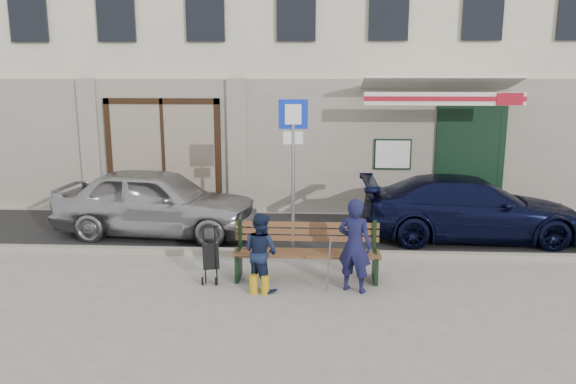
# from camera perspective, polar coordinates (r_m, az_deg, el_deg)

# --- Properties ---
(ground) EXTENTS (80.00, 80.00, 0.00)m
(ground) POSITION_cam_1_polar(r_m,az_deg,el_deg) (9.07, -0.57, -9.55)
(ground) COLOR #9E9991
(ground) RESTS_ON ground
(asphalt_lane) EXTENTS (60.00, 3.20, 0.01)m
(asphalt_lane) POSITION_cam_1_polar(r_m,az_deg,el_deg) (12.01, 0.40, -4.10)
(asphalt_lane) COLOR #282828
(asphalt_lane) RESTS_ON ground
(curb) EXTENTS (60.00, 0.18, 0.12)m
(curb) POSITION_cam_1_polar(r_m,az_deg,el_deg) (10.46, -0.03, -6.23)
(curb) COLOR #9E9384
(curb) RESTS_ON ground
(building) EXTENTS (20.00, 8.27, 10.00)m
(building) POSITION_cam_1_polar(r_m,az_deg,el_deg) (16.97, 1.38, 17.54)
(building) COLOR beige
(building) RESTS_ON ground
(car_silver) EXTENTS (4.32, 2.07, 1.42)m
(car_silver) POSITION_cam_1_polar(r_m,az_deg,el_deg) (11.98, -13.20, -0.96)
(car_silver) COLOR #A7A7AB
(car_silver) RESTS_ON ground
(car_navy) EXTENTS (4.43, 1.82, 1.28)m
(car_navy) POSITION_cam_1_polar(r_m,az_deg,el_deg) (11.99, 18.01, -1.57)
(car_navy) COLOR black
(car_navy) RESTS_ON ground
(parking_sign) EXTENTS (0.53, 0.11, 2.87)m
(parking_sign) POSITION_cam_1_polar(r_m,az_deg,el_deg) (10.29, 0.53, 4.24)
(parking_sign) COLOR gray
(parking_sign) RESTS_ON ground
(bench) EXTENTS (2.40, 1.17, 0.98)m
(bench) POSITION_cam_1_polar(r_m,az_deg,el_deg) (9.22, 1.60, -6.16)
(bench) COLOR brown
(bench) RESTS_ON ground
(man) EXTENTS (0.63, 0.54, 1.48)m
(man) POSITION_cam_1_polar(r_m,az_deg,el_deg) (8.71, 6.79, -5.40)
(man) COLOR #16173D
(man) RESTS_ON ground
(woman) EXTENTS (0.76, 0.73, 1.23)m
(woman) POSITION_cam_1_polar(r_m,az_deg,el_deg) (8.77, -2.78, -6.07)
(woman) COLOR #141E39
(woman) RESTS_ON ground
(stroller) EXTENTS (0.31, 0.40, 0.90)m
(stroller) POSITION_cam_1_polar(r_m,az_deg,el_deg) (9.24, -7.86, -6.65)
(stroller) COLOR black
(stroller) RESTS_ON ground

